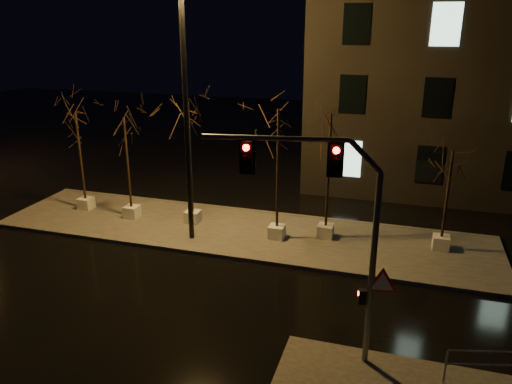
% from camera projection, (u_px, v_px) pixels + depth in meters
% --- Properties ---
extents(ground, '(90.00, 90.00, 0.00)m').
position_uv_depth(ground, '(181.00, 302.00, 16.80)').
color(ground, black).
rests_on(ground, ground).
extents(median, '(22.00, 5.00, 0.15)m').
position_uv_depth(median, '(239.00, 231.00, 22.20)').
color(median, '#403E39').
rests_on(median, ground).
extents(tree_0, '(1.80, 1.80, 4.89)m').
position_uv_depth(tree_0, '(78.00, 135.00, 23.48)').
color(tree_0, silver).
rests_on(tree_0, median).
extents(tree_1, '(1.80, 1.80, 4.86)m').
position_uv_depth(tree_1, '(126.00, 141.00, 22.41)').
color(tree_1, silver).
rests_on(tree_1, median).
extents(tree_2, '(1.80, 1.80, 5.70)m').
position_uv_depth(tree_2, '(189.00, 130.00, 21.61)').
color(tree_2, silver).
rests_on(tree_2, median).
extents(tree_3, '(1.80, 1.80, 5.69)m').
position_uv_depth(tree_3, '(278.00, 139.00, 19.98)').
color(tree_3, silver).
rests_on(tree_3, median).
extents(tree_4, '(1.80, 1.80, 5.47)m').
position_uv_depth(tree_4, '(330.00, 143.00, 20.11)').
color(tree_4, silver).
rests_on(tree_4, median).
extents(tree_5, '(1.80, 1.80, 4.23)m').
position_uv_depth(tree_5, '(450.00, 173.00, 19.32)').
color(tree_5, silver).
rests_on(tree_5, median).
extents(traffic_signal_mast, '(5.03, 0.88, 6.21)m').
position_uv_depth(traffic_signal_mast, '(335.00, 221.00, 12.46)').
color(traffic_signal_mast, '#5C5F64').
rests_on(traffic_signal_mast, sidewalk_corner).
extents(streetlight_main, '(2.61, 0.92, 10.53)m').
position_uv_depth(streetlight_main, '(185.00, 95.00, 19.42)').
color(streetlight_main, black).
rests_on(streetlight_main, median).
extents(guard_rail_a, '(2.23, 0.62, 0.99)m').
position_uv_depth(guard_rail_a, '(491.00, 362.00, 12.61)').
color(guard_rail_a, '#5C5F64').
rests_on(guard_rail_a, sidewalk_corner).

